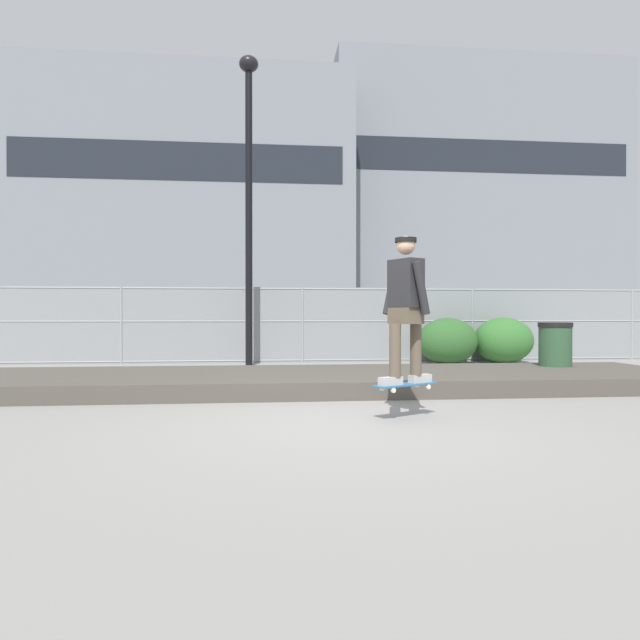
# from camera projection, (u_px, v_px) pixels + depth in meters

# --- Properties ---
(ground_plane) EXTENTS (120.00, 120.00, 0.00)m
(ground_plane) POSITION_uv_depth(u_px,v_px,m) (349.00, 425.00, 5.67)
(ground_plane) COLOR gray
(gravel_berm) EXTENTS (11.71, 2.70, 0.25)m
(gravel_berm) POSITION_uv_depth(u_px,v_px,m) (321.00, 380.00, 8.54)
(gravel_berm) COLOR #4C473F
(gravel_berm) RESTS_ON ground_plane
(skateboard) EXTENTS (0.80, 0.55, 0.07)m
(skateboard) POSITION_uv_depth(u_px,v_px,m) (406.00, 385.00, 5.99)
(skateboard) COLOR #2D608C
(skater) EXTENTS (0.68, 0.62, 1.65)m
(skater) POSITION_uv_depth(u_px,v_px,m) (406.00, 301.00, 5.98)
(skater) COLOR #B2ADA8
(skater) RESTS_ON skateboard
(chain_fence) EXTENTS (25.93, 0.06, 1.85)m
(chain_fence) POSITION_uv_depth(u_px,v_px,m) (302.00, 325.00, 13.16)
(chain_fence) COLOR gray
(chain_fence) RESTS_ON ground_plane
(street_lamp) EXTENTS (0.44, 0.44, 7.10)m
(street_lamp) POSITION_uv_depth(u_px,v_px,m) (249.00, 175.00, 12.31)
(street_lamp) COLOR black
(street_lamp) RESTS_ON ground_plane
(parked_car_near) EXTENTS (4.53, 2.20, 1.66)m
(parked_car_near) POSITION_uv_depth(u_px,v_px,m) (184.00, 327.00, 15.50)
(parked_car_near) COLOR black
(parked_car_near) RESTS_ON ground_plane
(library_building) EXTENTS (23.21, 13.44, 18.08)m
(library_building) POSITION_uv_depth(u_px,v_px,m) (194.00, 214.00, 41.53)
(library_building) COLOR slate
(library_building) RESTS_ON ground_plane
(office_block) EXTENTS (23.87, 13.76, 21.73)m
(office_block) POSITION_uv_depth(u_px,v_px,m) (460.00, 208.00, 48.24)
(office_block) COLOR slate
(office_block) RESTS_ON ground_plane
(shrub_left) EXTENTS (1.42, 1.16, 1.10)m
(shrub_left) POSITION_uv_depth(u_px,v_px,m) (448.00, 341.00, 12.75)
(shrub_left) COLOR #2D5B28
(shrub_left) RESTS_ON ground_plane
(shrub_center) EXTENTS (1.43, 1.17, 1.11)m
(shrub_center) POSITION_uv_depth(u_px,v_px,m) (504.00, 340.00, 12.95)
(shrub_center) COLOR #336B2D
(shrub_center) RESTS_ON ground_plane
(trash_bin) EXTENTS (0.59, 0.59, 1.03)m
(trash_bin) POSITION_uv_depth(u_px,v_px,m) (555.00, 351.00, 9.60)
(trash_bin) COLOR #2D5133
(trash_bin) RESTS_ON ground_plane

